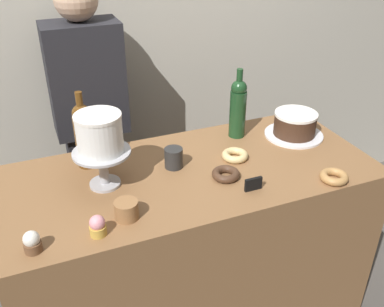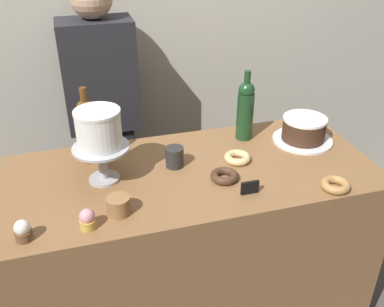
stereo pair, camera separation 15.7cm
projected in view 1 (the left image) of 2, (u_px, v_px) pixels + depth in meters
back_wall at (128, 27)px, 2.32m from camera, size 6.00×0.05×2.60m
display_counter at (192, 255)px, 2.00m from camera, size 1.52×0.68×0.92m
cake_stand_pedestal at (103, 162)px, 1.63m from camera, size 0.22×0.22×0.15m
white_layer_cake at (99, 133)px, 1.57m from camera, size 0.17×0.17×0.15m
silver_serving_platter at (294, 135)px, 2.04m from camera, size 0.27×0.27×0.01m
chocolate_round_cake at (295, 123)px, 2.01m from camera, size 0.20×0.20×0.11m
wine_bottle_amber at (84, 134)px, 1.74m from camera, size 0.08×0.08×0.33m
wine_bottle_green at (238, 107)px, 1.97m from camera, size 0.08×0.08×0.33m
cupcake_strawberry at (98, 226)px, 1.41m from camera, size 0.06×0.06×0.07m
cupcake_vanilla at (32, 242)px, 1.35m from camera, size 0.06×0.06×0.07m
donut_maple at (334, 177)px, 1.70m from camera, size 0.11×0.11×0.03m
donut_chocolate at (226, 174)px, 1.72m from camera, size 0.11×0.11×0.03m
donut_glazed at (235, 155)px, 1.85m from camera, size 0.11×0.11×0.03m
cookie_stack at (126, 210)px, 1.49m from camera, size 0.08×0.08×0.07m
price_sign_chalkboard at (253, 184)px, 1.64m from camera, size 0.07×0.01×0.05m
coffee_cup_ceramic at (174, 158)px, 1.78m from camera, size 0.08×0.08×0.08m
barista_figure at (93, 131)px, 2.27m from camera, size 0.36×0.22×1.60m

